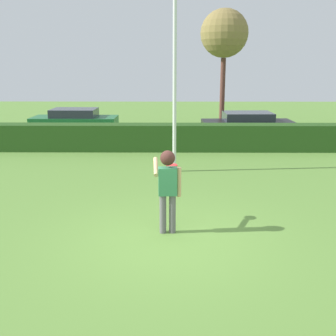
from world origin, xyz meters
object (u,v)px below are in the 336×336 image
object	(u,v)px
person	(168,182)
frisbee	(172,165)
parked_car_green	(75,120)
lamppost	(175,65)
maple_tree	(224,34)
parked_car_black	(247,124)

from	to	relation	value
person	frisbee	xyz separation A→B (m)	(0.09, 0.67, 0.19)
parked_car_green	lamppost	bearing A→B (deg)	-55.92
person	maple_tree	world-z (taller)	maple_tree
person	lamppost	distance (m)	5.48
frisbee	parked_car_black	distance (m)	10.84
person	parked_car_green	xyz separation A→B (m)	(-4.78, 12.30, -0.42)
parked_car_green	parked_car_black	bearing A→B (deg)	-9.52
parked_car_green	maple_tree	xyz separation A→B (m)	(7.46, 0.67, 4.14)
frisbee	parked_car_black	world-z (taller)	frisbee
person	frisbee	size ratio (longest dim) A/B	6.90
lamppost	parked_car_green	size ratio (longest dim) A/B	1.46
frisbee	lamppost	bearing A→B (deg)	88.75
parked_car_black	frisbee	bearing A→B (deg)	-109.21
frisbee	parked_car_black	size ratio (longest dim) A/B	0.06
lamppost	parked_car_green	bearing A→B (deg)	124.08
maple_tree	parked_car_black	bearing A→B (deg)	-65.15
frisbee	lamppost	size ratio (longest dim) A/B	0.04
frisbee	parked_car_black	bearing A→B (deg)	70.79
person	maple_tree	bearing A→B (deg)	78.31
frisbee	parked_car_green	size ratio (longest dim) A/B	0.06
lamppost	parked_car_black	size ratio (longest dim) A/B	1.45
frisbee	parked_car_black	xyz separation A→B (m)	(3.56, 10.22, -0.61)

